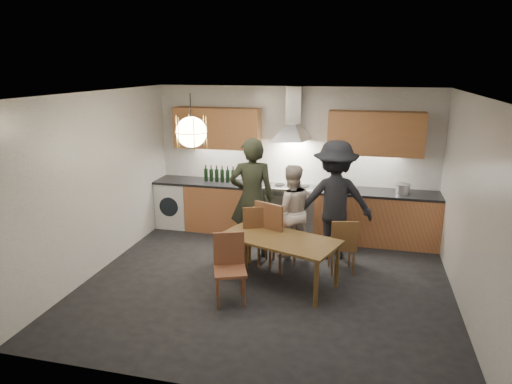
% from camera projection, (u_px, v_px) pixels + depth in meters
% --- Properties ---
extents(ground, '(5.00, 5.00, 0.00)m').
position_uv_depth(ground, '(267.00, 283.00, 6.39)').
color(ground, black).
rests_on(ground, ground).
extents(room_shell, '(5.02, 4.52, 2.61)m').
position_uv_depth(room_shell, '(267.00, 164.00, 5.93)').
color(room_shell, white).
rests_on(room_shell, ground).
extents(counter_run, '(5.00, 0.62, 0.90)m').
position_uv_depth(counter_run, '(292.00, 211.00, 8.09)').
color(counter_run, '#CD814F').
rests_on(counter_run, ground).
extents(range_stove, '(0.90, 0.60, 0.92)m').
position_uv_depth(range_stove, '(290.00, 211.00, 8.09)').
color(range_stove, silver).
rests_on(range_stove, ground).
extents(wall_fixtures, '(4.30, 0.54, 1.10)m').
position_uv_depth(wall_fixtures, '(293.00, 130.00, 7.82)').
color(wall_fixtures, '#CD864E').
rests_on(wall_fixtures, ground).
extents(pendant_lamp, '(0.43, 0.43, 0.70)m').
position_uv_depth(pendant_lamp, '(191.00, 132.00, 5.96)').
color(pendant_lamp, black).
rests_on(pendant_lamp, ground).
extents(dining_table, '(1.76, 1.27, 0.67)m').
position_uv_depth(dining_table, '(279.00, 243.00, 6.25)').
color(dining_table, brown).
rests_on(dining_table, ground).
extents(chair_back_left, '(0.58, 0.58, 0.99)m').
position_uv_depth(chair_back_left, '(257.00, 232.00, 6.74)').
color(chair_back_left, brown).
rests_on(chair_back_left, ground).
extents(chair_back_mid, '(0.63, 0.63, 1.06)m').
position_uv_depth(chair_back_mid, '(273.00, 231.00, 6.68)').
color(chair_back_mid, brown).
rests_on(chair_back_mid, ground).
extents(chair_back_right, '(0.45, 0.45, 0.83)m').
position_uv_depth(chair_back_right, '(343.00, 243.00, 6.57)').
color(chair_back_right, brown).
rests_on(chair_back_right, ground).
extents(chair_front, '(0.52, 0.52, 0.89)m').
position_uv_depth(chair_front, '(230.00, 263.00, 5.83)').
color(chair_front, brown).
rests_on(chair_front, ground).
extents(person_left, '(0.78, 0.61, 1.90)m').
position_uv_depth(person_left, '(252.00, 198.00, 7.08)').
color(person_left, black).
rests_on(person_left, ground).
extents(person_mid, '(0.87, 0.78, 1.48)m').
position_uv_depth(person_mid, '(291.00, 211.00, 7.13)').
color(person_mid, beige).
rests_on(person_mid, ground).
extents(person_right, '(1.31, 0.91, 1.86)m').
position_uv_depth(person_right, '(334.00, 200.00, 7.06)').
color(person_right, black).
rests_on(person_right, ground).
extents(mixing_bowl, '(0.33, 0.33, 0.07)m').
position_uv_depth(mixing_bowl, '(348.00, 189.00, 7.65)').
color(mixing_bowl, silver).
rests_on(mixing_bowl, counter_run).
extents(stock_pot, '(0.29, 0.29, 0.16)m').
position_uv_depth(stock_pot, '(403.00, 189.00, 7.48)').
color(stock_pot, silver).
rests_on(stock_pot, counter_run).
extents(wine_bottles, '(0.59, 0.07, 0.29)m').
position_uv_depth(wine_bottles, '(219.00, 174.00, 8.26)').
color(wine_bottles, black).
rests_on(wine_bottles, counter_run).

